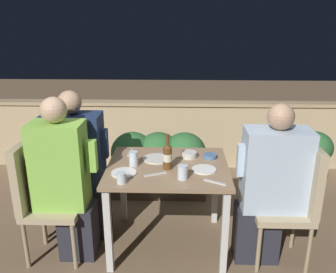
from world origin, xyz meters
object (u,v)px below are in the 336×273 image
at_px(chair_left_near, 40,191).
at_px(person_blue_shirt, 269,186).
at_px(chair_right_near, 296,194).
at_px(person_navy_jumper, 79,166).
at_px(person_green_blouse, 65,180).
at_px(potted_plant, 313,161).
at_px(chair_right_far, 282,177).
at_px(beer_bottle, 168,156).
at_px(chair_left_far, 56,175).

height_order(chair_left_near, person_blue_shirt, person_blue_shirt).
bearing_deg(chair_right_near, person_blue_shirt, -180.00).
bearing_deg(person_navy_jumper, person_green_blouse, -95.01).
relative_size(person_green_blouse, chair_right_near, 1.36).
relative_size(chair_right_near, potted_plant, 1.23).
relative_size(person_green_blouse, chair_right_far, 1.36).
bearing_deg(chair_left_near, potted_plant, 20.15).
bearing_deg(beer_bottle, chair_right_far, 13.50).
relative_size(chair_left_near, chair_right_near, 1.00).
bearing_deg(chair_right_near, person_navy_jumper, 170.61).
bearing_deg(chair_left_far, person_green_blouse, -58.84).
relative_size(chair_left_far, chair_right_far, 1.00).
distance_m(person_navy_jumper, potted_plant, 2.24).
bearing_deg(person_blue_shirt, beer_bottle, 173.70).
bearing_deg(person_blue_shirt, potted_plant, 53.42).
relative_size(chair_right_near, person_blue_shirt, 0.76).
distance_m(chair_left_far, chair_right_far, 1.90).
relative_size(person_navy_jumper, chair_right_far, 1.34).
bearing_deg(chair_right_near, person_green_blouse, -179.67).
relative_size(person_navy_jumper, beer_bottle, 4.60).
relative_size(beer_bottle, potted_plant, 0.36).
bearing_deg(chair_left_near, chair_left_far, 85.06).
xyz_separation_m(person_green_blouse, chair_right_far, (1.73, 0.32, -0.09)).
distance_m(person_blue_shirt, chair_right_far, 0.37).
height_order(person_green_blouse, person_navy_jumper, person_green_blouse).
relative_size(person_blue_shirt, beer_bottle, 4.52).
distance_m(person_green_blouse, potted_plant, 2.36).
bearing_deg(person_navy_jumper, beer_bottle, -14.90).
height_order(person_blue_shirt, beer_bottle, person_blue_shirt).
bearing_deg(person_navy_jumper, chair_left_near, -127.91).
relative_size(person_blue_shirt, potted_plant, 1.63).
distance_m(person_navy_jumper, chair_right_near, 1.74).
bearing_deg(person_blue_shirt, chair_left_near, -179.67).
distance_m(chair_left_near, potted_plant, 2.54).
bearing_deg(potted_plant, chair_left_far, -166.17).
relative_size(person_blue_shirt, chair_right_far, 1.32).
bearing_deg(person_navy_jumper, chair_right_far, 0.91).
relative_size(chair_left_far, person_navy_jumper, 0.74).
bearing_deg(person_green_blouse, chair_left_near, 180.00).
xyz_separation_m(beer_bottle, potted_plant, (1.40, 0.78, -0.35)).
distance_m(chair_left_near, person_blue_shirt, 1.75).
height_order(person_green_blouse, chair_right_near, person_green_blouse).
xyz_separation_m(person_green_blouse, chair_right_near, (1.75, 0.01, -0.09)).
distance_m(chair_left_far, person_blue_shirt, 1.74).
bearing_deg(chair_right_far, chair_right_near, -86.50).
relative_size(person_green_blouse, chair_left_far, 1.36).
bearing_deg(potted_plant, chair_left_near, -159.85).
relative_size(person_navy_jumper, chair_right_near, 1.34).
relative_size(chair_left_near, person_green_blouse, 0.74).
xyz_separation_m(person_green_blouse, potted_plant, (2.18, 0.88, -0.18)).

